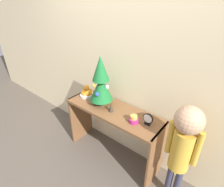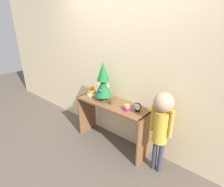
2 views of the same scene
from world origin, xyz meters
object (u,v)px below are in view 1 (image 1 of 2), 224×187
(mini_tree, at_px, (101,82))
(child_figure, at_px, (183,142))
(figurine, at_px, (111,107))
(fruit_bowl, at_px, (87,92))
(desk_clock, at_px, (148,119))
(singing_bowl, at_px, (134,119))

(mini_tree, height_order, child_figure, mini_tree)
(figurine, relative_size, child_figure, 0.09)
(fruit_bowl, relative_size, desk_clock, 1.41)
(mini_tree, relative_size, fruit_bowl, 3.32)
(mini_tree, distance_m, desk_clock, 0.64)
(figurine, bearing_deg, singing_bowl, -0.87)
(singing_bowl, distance_m, desk_clock, 0.14)
(figurine, height_order, child_figure, child_figure)
(child_figure, bearing_deg, fruit_bowl, 176.67)
(mini_tree, height_order, fruit_bowl, mini_tree)
(singing_bowl, bearing_deg, fruit_bowl, 174.29)
(child_figure, bearing_deg, mini_tree, 177.46)
(child_figure, bearing_deg, figurine, 179.86)
(fruit_bowl, relative_size, child_figure, 0.16)
(desk_clock, relative_size, figurine, 1.21)
(mini_tree, relative_size, figurine, 5.67)
(mini_tree, height_order, singing_bowl, mini_tree)
(figurine, xyz_separation_m, child_figure, (0.79, -0.00, -0.02))
(mini_tree, distance_m, singing_bowl, 0.54)
(singing_bowl, height_order, child_figure, child_figure)
(mini_tree, bearing_deg, fruit_bowl, 173.91)
(singing_bowl, distance_m, figurine, 0.30)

